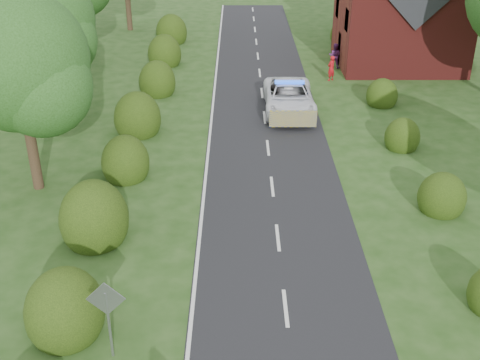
{
  "coord_description": "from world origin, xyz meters",
  "views": [
    {
      "loc": [
        -1.48,
        -10.71,
        12.2
      ],
      "look_at": [
        -1.39,
        10.15,
        1.3
      ],
      "focal_mm": 45.0,
      "sensor_mm": 36.0,
      "label": 1
    }
  ],
  "objects_px": {
    "road_sign": "(107,309)",
    "police_van": "(289,98)",
    "pedestrian_red": "(331,68)",
    "pedestrian_purple": "(335,56)"
  },
  "relations": [
    {
      "from": "road_sign",
      "to": "police_van",
      "type": "height_order",
      "value": "road_sign"
    },
    {
      "from": "road_sign",
      "to": "pedestrian_purple",
      "type": "distance_m",
      "value": 29.02
    },
    {
      "from": "pedestrian_red",
      "to": "pedestrian_purple",
      "type": "relative_size",
      "value": 0.96
    },
    {
      "from": "road_sign",
      "to": "police_van",
      "type": "bearing_deg",
      "value": 71.39
    },
    {
      "from": "police_van",
      "to": "pedestrian_red",
      "type": "distance_m",
      "value": 6.32
    },
    {
      "from": "road_sign",
      "to": "pedestrian_red",
      "type": "distance_m",
      "value": 26.25
    },
    {
      "from": "police_van",
      "to": "pedestrian_red",
      "type": "xyz_separation_m",
      "value": [
        3.11,
        5.5,
        -0.01
      ]
    },
    {
      "from": "police_van",
      "to": "pedestrian_purple",
      "type": "height_order",
      "value": "police_van"
    },
    {
      "from": "road_sign",
      "to": "police_van",
      "type": "xyz_separation_m",
      "value": [
        6.38,
        18.95,
        -0.84
      ]
    },
    {
      "from": "pedestrian_purple",
      "to": "pedestrian_red",
      "type": "bearing_deg",
      "value": 96.47
    }
  ]
}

